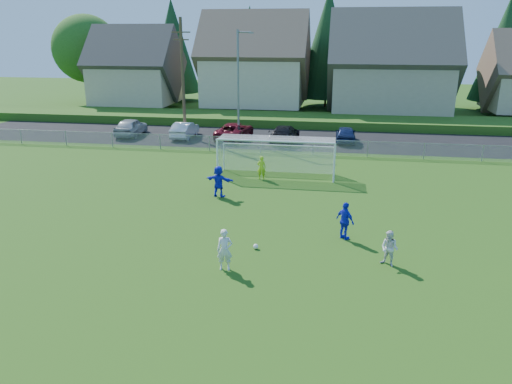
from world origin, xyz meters
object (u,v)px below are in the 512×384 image
(player_white_b, at_px, (389,249))
(goalkeeper, at_px, (261,168))
(car_c, at_px, (235,131))
(car_a, at_px, (131,127))
(car_d, at_px, (284,134))
(soccer_goal, at_px, (277,150))
(player_blue_b, at_px, (219,181))
(car_e, at_px, (346,134))
(player_blue_a, at_px, (345,221))
(soccer_ball, at_px, (256,246))
(car_b, at_px, (185,130))
(player_white_a, at_px, (225,250))

(player_white_b, height_order, goalkeeper, goalkeeper)
(player_white_b, distance_m, car_c, 25.45)
(car_a, bearing_deg, car_d, 175.56)
(soccer_goal, bearing_deg, car_c, 115.12)
(player_blue_b, distance_m, car_a, 19.55)
(car_e, bearing_deg, player_blue_a, 89.19)
(player_white_b, distance_m, car_d, 23.43)
(soccer_ball, bearing_deg, car_e, 80.35)
(player_blue_a, xyz_separation_m, car_a, (-18.73, 20.56, -0.08))
(player_blue_a, bearing_deg, car_e, -46.59)
(car_a, distance_m, car_b, 5.01)
(player_blue_b, relative_size, car_e, 0.44)
(player_white_b, height_order, soccer_goal, soccer_goal)
(player_white_b, bearing_deg, car_c, 147.21)
(car_c, bearing_deg, goalkeeper, 114.84)
(player_blue_b, height_order, goalkeeper, player_blue_b)
(car_c, relative_size, soccer_goal, 0.69)
(player_blue_a, distance_m, car_d, 20.65)
(player_blue_b, height_order, car_c, player_blue_b)
(soccer_ball, xyz_separation_m, car_a, (-15.00, 22.29, 0.67))
(goalkeeper, height_order, car_b, goalkeeper)
(goalkeeper, height_order, car_d, goalkeeper)
(soccer_ball, distance_m, player_white_a, 2.37)
(player_blue_b, bearing_deg, player_white_a, 118.13)
(car_b, bearing_deg, car_c, -178.58)
(car_d, xyz_separation_m, soccer_goal, (0.64, -10.20, 0.92))
(player_blue_a, height_order, car_d, player_blue_a)
(player_blue_a, xyz_separation_m, car_d, (-4.94, 20.05, -0.15))
(player_blue_b, height_order, car_d, player_blue_b)
(player_white_a, relative_size, soccer_goal, 0.22)
(player_blue_b, xyz_separation_m, car_c, (-2.36, 15.56, -0.17))
(player_white_a, distance_m, player_blue_b, 9.10)
(soccer_ball, relative_size, car_b, 0.05)
(soccer_goal, bearing_deg, player_white_b, -63.89)
(player_white_a, distance_m, goalkeeper, 12.59)
(car_a, distance_m, soccer_goal, 17.99)
(player_white_a, bearing_deg, car_d, 81.32)
(player_blue_b, relative_size, goalkeeper, 1.19)
(player_blue_a, bearing_deg, soccer_ball, 68.63)
(soccer_ball, distance_m, soccer_goal, 11.69)
(goalkeeper, height_order, car_e, goalkeeper)
(player_blue_b, bearing_deg, car_d, -84.47)
(player_white_b, relative_size, soccer_goal, 0.20)
(goalkeeper, xyz_separation_m, car_e, (5.23, 12.09, -0.06))
(player_white_b, xyz_separation_m, car_a, (-20.44, 22.98, 0.05))
(car_a, xyz_separation_m, car_e, (18.84, 0.29, -0.10))
(goalkeeper, distance_m, car_d, 11.28)
(soccer_ball, height_order, player_blue_b, player_blue_b)
(player_white_a, xyz_separation_m, player_white_b, (6.29, 1.40, -0.10))
(player_blue_b, bearing_deg, car_c, -68.26)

